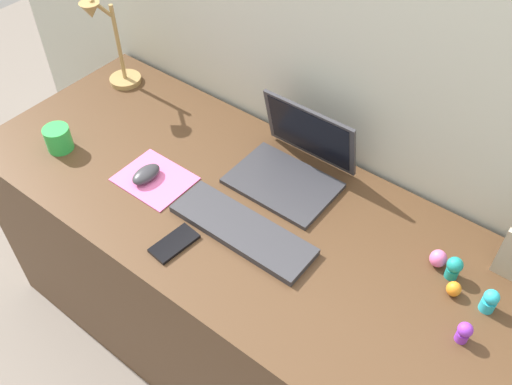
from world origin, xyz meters
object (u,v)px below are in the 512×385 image
(laptop, at_px, (295,161))
(keyboard, at_px, (243,230))
(coffee_mug, at_px, (58,139))
(toy_figurine_purple, at_px, (464,332))
(cell_phone, at_px, (174,243))
(toy_figurine_cyan, at_px, (490,301))
(mouse, at_px, (146,174))
(toy_figurine_teal, at_px, (454,267))
(desk_lamp, at_px, (110,47))
(toy_figurine_orange, at_px, (454,289))
(toy_figurine_pink, at_px, (438,258))

(laptop, height_order, keyboard, laptop)
(coffee_mug, bearing_deg, toy_figurine_purple, 6.26)
(cell_phone, relative_size, coffee_mug, 1.61)
(keyboard, xyz_separation_m, toy_figurine_purple, (0.59, 0.06, 0.02))
(toy_figurine_purple, distance_m, toy_figurine_cyan, 0.11)
(keyboard, height_order, toy_figurine_purple, toy_figurine_purple)
(laptop, height_order, toy_figurine_purple, laptop)
(laptop, relative_size, mouse, 3.12)
(toy_figurine_purple, distance_m, toy_figurine_teal, 0.18)
(mouse, height_order, coffee_mug, coffee_mug)
(cell_phone, distance_m, toy_figurine_cyan, 0.78)
(laptop, xyz_separation_m, desk_lamp, (-0.74, -0.01, 0.10))
(toy_figurine_purple, xyz_separation_m, toy_figurine_orange, (-0.07, 0.10, -0.01))
(cell_phone, height_order, toy_figurine_purple, toy_figurine_purple)
(mouse, bearing_deg, coffee_mug, -168.06)
(coffee_mug, bearing_deg, keyboard, 6.90)
(toy_figurine_cyan, bearing_deg, toy_figurine_teal, 160.84)
(mouse, bearing_deg, toy_figurine_orange, 11.35)
(keyboard, bearing_deg, toy_figurine_teal, 22.62)
(toy_figurine_pink, bearing_deg, keyboard, -154.17)
(toy_figurine_teal, bearing_deg, toy_figurine_cyan, -19.16)
(toy_figurine_teal, bearing_deg, cell_phone, -150.30)
(coffee_mug, bearing_deg, toy_figurine_pink, 15.06)
(desk_lamp, bearing_deg, toy_figurine_pink, -1.68)
(laptop, bearing_deg, toy_figurine_pink, -5.76)
(coffee_mug, xyz_separation_m, toy_figurine_orange, (1.18, 0.24, -0.02))
(keyboard, xyz_separation_m, cell_phone, (-0.12, -0.14, -0.01))
(coffee_mug, distance_m, toy_figurine_teal, 1.19)
(keyboard, bearing_deg, toy_figurine_pink, 25.83)
(coffee_mug, relative_size, toy_figurine_teal, 1.20)
(mouse, xyz_separation_m, toy_figurine_pink, (0.80, 0.23, 0.00))
(desk_lamp, bearing_deg, laptop, 0.94)
(toy_figurine_purple, relative_size, toy_figurine_teal, 0.89)
(toy_figurine_cyan, bearing_deg, cell_phone, -156.48)
(toy_figurine_purple, bearing_deg, toy_figurine_cyan, 82.88)
(coffee_mug, xyz_separation_m, toy_figurine_teal, (1.16, 0.29, -0.00))
(mouse, bearing_deg, keyboard, 2.32)
(laptop, distance_m, toy_figurine_teal, 0.52)
(coffee_mug, distance_m, toy_figurine_orange, 1.20)
(laptop, bearing_deg, desk_lamp, -179.06)
(toy_figurine_orange, bearing_deg, mouse, -168.65)
(toy_figurine_purple, xyz_separation_m, toy_figurine_teal, (-0.09, 0.15, 0.00))
(toy_figurine_orange, height_order, toy_figurine_cyan, toy_figurine_cyan)
(desk_lamp, relative_size, toy_figurine_pink, 7.11)
(coffee_mug, relative_size, toy_figurine_pink, 1.66)
(toy_figurine_teal, distance_m, toy_figurine_cyan, 0.11)
(toy_figurine_cyan, bearing_deg, laptop, 171.19)
(keyboard, distance_m, mouse, 0.35)
(laptop, distance_m, coffee_mug, 0.72)
(toy_figurine_purple, bearing_deg, coffee_mug, -173.74)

